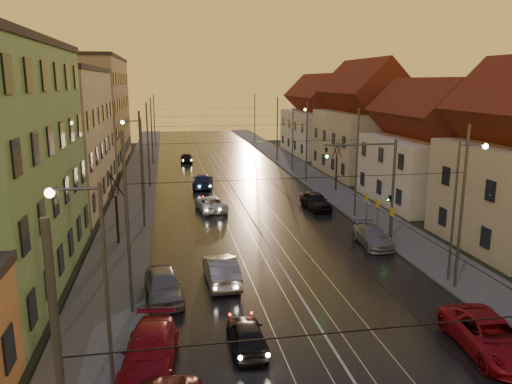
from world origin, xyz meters
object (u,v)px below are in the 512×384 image
parked_right_1 (372,236)px  driving_car_1 (221,270)px  driving_car_4 (186,158)px  parked_right_0 (490,336)px  street_lamp_0 (96,274)px  street_lamp_1 (460,198)px  driving_car_0 (247,335)px  parked_left_2 (150,351)px  parked_right_2 (316,201)px  driving_car_3 (203,181)px  parked_left_3 (163,285)px  street_lamp_2 (139,155)px  street_lamp_3 (295,133)px  traffic_light_mast (380,177)px  driving_car_2 (211,204)px

parked_right_1 → driving_car_1: bearing=-154.2°
driving_car_4 → parked_right_0: size_ratio=0.77×
street_lamp_0 → street_lamp_1: (18.21, 8.00, 0.00)m
parked_right_1 → driving_car_4: bearing=108.8°
street_lamp_0 → driving_car_0: bearing=27.2°
parked_left_2 → parked_right_2: 26.94m
driving_car_3 → parked_left_3: 27.85m
driving_car_0 → parked_left_2: bearing=10.4°
street_lamp_0 → street_lamp_2: (0.00, 28.00, 0.00)m
parked_right_0 → parked_right_1: 14.06m
parked_left_2 → parked_right_0: size_ratio=0.93×
street_lamp_3 → driving_car_3: 15.07m
street_lamp_2 → driving_car_0: (5.51, -25.17, -4.26)m
parked_right_1 → traffic_light_mast: bearing=55.9°
traffic_light_mast → parked_right_0: size_ratio=1.36×
street_lamp_1 → driving_car_2: (-12.16, 18.22, -4.23)m
driving_car_0 → driving_car_1: 7.27m
driving_car_1 → parked_left_2: 8.81m
driving_car_2 → parked_left_2: size_ratio=0.96×
street_lamp_0 → parked_left_2: 4.90m
parked_left_3 → driving_car_2: bearing=70.9°
street_lamp_2 → parked_right_0: street_lamp_2 is taller
driving_car_0 → driving_car_3: (0.57, 33.24, 0.12)m
street_lamp_1 → driving_car_2: bearing=123.7°
parked_right_0 → driving_car_2: bearing=114.6°
driving_car_0 → driving_car_2: driving_car_2 is taller
parked_left_2 → parked_left_3: parked_left_3 is taller
street_lamp_0 → parked_left_2: bearing=54.4°
street_lamp_3 → traffic_light_mast: size_ratio=1.11×
traffic_light_mast → driving_car_1: traffic_light_mast is taller
parked_right_0 → parked_right_1: bearing=91.2°
driving_car_2 → parked_left_3: parked_left_3 is taller
driving_car_0 → driving_car_3: bearing=-90.9°
traffic_light_mast → driving_car_4: size_ratio=1.77×
traffic_light_mast → driving_car_2: size_ratio=1.52×
street_lamp_2 → driving_car_4: (5.05, 25.16, -4.19)m
street_lamp_0 → driving_car_2: street_lamp_0 is taller
driving_car_0 → parked_left_3: parked_left_3 is taller
parked_right_0 → parked_left_2: bearing=178.8°
driving_car_0 → parked_right_0: 10.18m
street_lamp_1 → parked_right_1: size_ratio=1.77×
driving_car_4 → parked_left_2: 51.18m
driving_car_0 → driving_car_3: size_ratio=0.71×
driving_car_0 → driving_car_1: size_ratio=0.78×
driving_car_0 → parked_left_2: (-4.00, -0.73, 0.09)m
driving_car_0 → driving_car_1: bearing=-87.5°
street_lamp_2 → parked_right_0: (15.48, -27.22, -4.15)m
driving_car_3 → parked_right_0: driving_car_3 is taller
street_lamp_0 → street_lamp_1: size_ratio=1.00×
street_lamp_0 → driving_car_1: 12.07m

